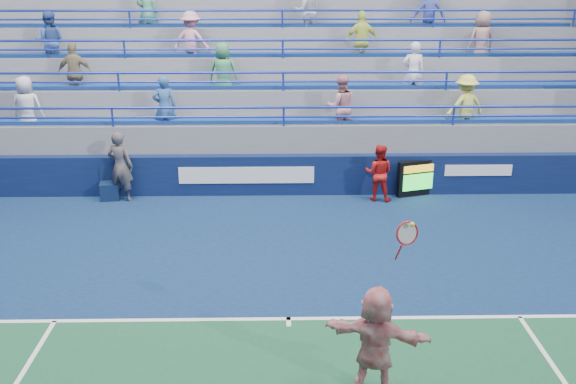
{
  "coord_description": "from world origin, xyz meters",
  "views": [
    {
      "loc": [
        -0.19,
        -9.87,
        5.95
      ],
      "look_at": [
        0.04,
        2.5,
        1.5
      ],
      "focal_mm": 40.0,
      "sensor_mm": 36.0,
      "label": 1
    }
  ],
  "objects_px": {
    "tennis_player": "(376,340)",
    "ball_girl": "(379,173)",
    "judge_chair": "(110,189)",
    "serve_speed_board": "(422,178)",
    "line_judge": "(120,166)"
  },
  "relations": [
    {
      "from": "serve_speed_board",
      "to": "ball_girl",
      "type": "xyz_separation_m",
      "value": [
        -1.24,
        -0.36,
        0.26
      ]
    },
    {
      "from": "line_judge",
      "to": "ball_girl",
      "type": "height_order",
      "value": "line_judge"
    },
    {
      "from": "serve_speed_board",
      "to": "judge_chair",
      "type": "distance_m",
      "value": 8.33
    },
    {
      "from": "line_judge",
      "to": "ball_girl",
      "type": "relative_size",
      "value": 1.24
    },
    {
      "from": "tennis_player",
      "to": "ball_girl",
      "type": "bearing_deg",
      "value": 81.02
    },
    {
      "from": "line_judge",
      "to": "ball_girl",
      "type": "bearing_deg",
      "value": -165.76
    },
    {
      "from": "tennis_player",
      "to": "ball_girl",
      "type": "relative_size",
      "value": 1.78
    },
    {
      "from": "judge_chair",
      "to": "line_judge",
      "type": "bearing_deg",
      "value": -11.89
    },
    {
      "from": "tennis_player",
      "to": "ball_girl",
      "type": "distance_m",
      "value": 8.07
    },
    {
      "from": "tennis_player",
      "to": "line_judge",
      "type": "xyz_separation_m",
      "value": [
        -5.47,
        8.09,
        0.1
      ]
    },
    {
      "from": "judge_chair",
      "to": "ball_girl",
      "type": "relative_size",
      "value": 0.56
    },
    {
      "from": "tennis_player",
      "to": "ball_girl",
      "type": "xyz_separation_m",
      "value": [
        1.26,
        7.97,
        -0.09
      ]
    },
    {
      "from": "serve_speed_board",
      "to": "ball_girl",
      "type": "bearing_deg",
      "value": -163.81
    },
    {
      "from": "judge_chair",
      "to": "ball_girl",
      "type": "distance_m",
      "value": 7.11
    },
    {
      "from": "judge_chair",
      "to": "serve_speed_board",
      "type": "bearing_deg",
      "value": 1.11
    }
  ]
}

